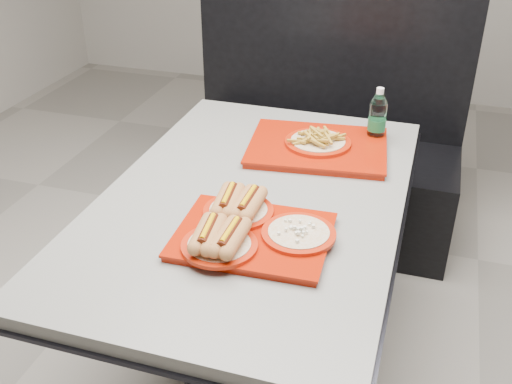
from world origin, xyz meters
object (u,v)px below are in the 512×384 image
(diner_table, at_px, (254,239))
(tray_far, at_px, (318,144))
(tray_near, at_px, (247,229))
(booth_bench, at_px, (321,148))
(water_bottle, at_px, (377,119))

(diner_table, height_order, tray_far, tray_far)
(diner_table, distance_m, tray_near, 0.31)
(tray_near, relative_size, tray_far, 0.84)
(diner_table, xyz_separation_m, booth_bench, (0.00, 1.09, -0.18))
(tray_far, bearing_deg, diner_table, -108.99)
(booth_bench, xyz_separation_m, water_bottle, (0.31, -0.60, 0.44))
(tray_near, distance_m, water_bottle, 0.78)
(tray_near, xyz_separation_m, tray_far, (0.07, 0.59, -0.01))
(tray_near, bearing_deg, diner_table, 103.51)
(diner_table, xyz_separation_m, tray_far, (0.12, 0.36, 0.19))
(booth_bench, bearing_deg, water_bottle, -62.84)
(tray_near, xyz_separation_m, water_bottle, (0.25, 0.73, 0.06))
(tray_far, relative_size, water_bottle, 2.53)
(water_bottle, bearing_deg, tray_near, -108.82)
(water_bottle, bearing_deg, diner_table, -121.47)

